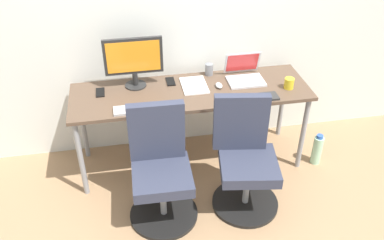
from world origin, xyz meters
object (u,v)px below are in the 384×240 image
at_px(water_bottle_on_floor, 317,150).
at_px(coffee_mug, 289,83).
at_px(open_laptop, 244,73).
at_px(office_chair_right, 245,160).
at_px(office_chair_left, 161,170).
at_px(desktop_monitor, 134,59).

xyz_separation_m(water_bottle_on_floor, coffee_mug, (-0.31, 0.12, 0.66)).
bearing_deg(open_laptop, water_bottle_on_floor, -28.49).
relative_size(office_chair_right, coffee_mug, 10.22).
height_order(office_chair_left, open_laptop, open_laptop).
relative_size(office_chair_left, office_chair_right, 1.00).
xyz_separation_m(office_chair_right, water_bottle_on_floor, (0.80, 0.33, -0.28)).
distance_m(open_laptop, coffee_mug, 0.39).
bearing_deg(office_chair_right, desktop_monitor, 136.63).
height_order(office_chair_right, open_laptop, open_laptop).
height_order(office_chair_left, water_bottle_on_floor, office_chair_left).
xyz_separation_m(office_chair_left, open_laptop, (0.83, 0.68, 0.39)).
xyz_separation_m(water_bottle_on_floor, desktop_monitor, (-1.57, 0.40, 0.86)).
relative_size(water_bottle_on_floor, desktop_monitor, 0.65).
height_order(office_chair_right, coffee_mug, office_chair_right).
xyz_separation_m(desktop_monitor, coffee_mug, (1.26, -0.27, -0.20)).
bearing_deg(water_bottle_on_floor, desktop_monitor, 165.83).
height_order(office_chair_left, coffee_mug, office_chair_left).
xyz_separation_m(office_chair_left, water_bottle_on_floor, (1.46, 0.33, -0.28)).
relative_size(office_chair_right, open_laptop, 3.03).
xyz_separation_m(office_chair_left, coffee_mug, (1.15, 0.45, 0.38)).
relative_size(office_chair_right, desktop_monitor, 1.96).
xyz_separation_m(office_chair_right, desktop_monitor, (-0.77, 0.73, 0.58)).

